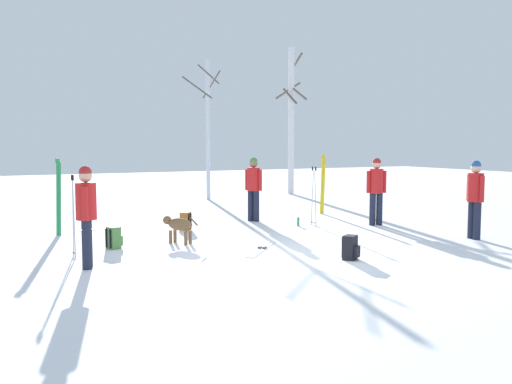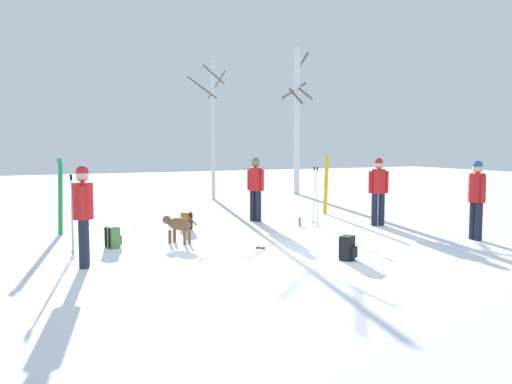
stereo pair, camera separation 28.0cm
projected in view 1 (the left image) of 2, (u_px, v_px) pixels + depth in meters
ground_plane at (278, 256)px, 10.30m from camera, size 60.00×60.00×0.00m
person_0 at (475, 194)px, 12.05m from camera, size 0.34×0.51×1.72m
person_2 at (376, 187)px, 14.08m from camera, size 0.50×0.34×1.72m
person_3 at (253, 185)px, 14.81m from camera, size 0.34×0.46×1.72m
person_4 at (86, 210)px, 9.22m from camera, size 0.34×0.51×1.72m
dog at (179, 225)px, 11.53m from camera, size 0.55×0.77×0.57m
ski_pair_planted_0 at (323, 184)px, 16.38m from camera, size 0.08×0.18×1.76m
ski_pair_planted_1 at (59, 197)px, 12.49m from camera, size 0.13×0.16×1.75m
ski_pair_lying_0 at (112, 228)px, 13.67m from camera, size 1.70×0.39×0.05m
ski_pair_lying_1 at (262, 249)px, 10.93m from camera, size 1.31×1.39×0.05m
ski_poles_0 at (73, 213)px, 10.13m from camera, size 0.07×0.22×1.51m
ski_poles_1 at (314, 194)px, 14.07m from camera, size 0.07×0.25×1.50m
backpack_0 at (114, 238)px, 11.00m from camera, size 0.33×0.31×0.44m
backpack_1 at (185, 221)px, 13.32m from camera, size 0.35×0.34×0.44m
backpack_2 at (351, 248)px, 9.95m from camera, size 0.33×0.34×0.44m
water_bottle_0 at (298, 222)px, 13.99m from camera, size 0.06×0.06×0.22m
birch_tree_2 at (208, 126)px, 20.36m from camera, size 1.45×1.44×5.13m
birch_tree_3 at (291, 119)px, 22.61m from camera, size 1.10×1.29×5.94m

